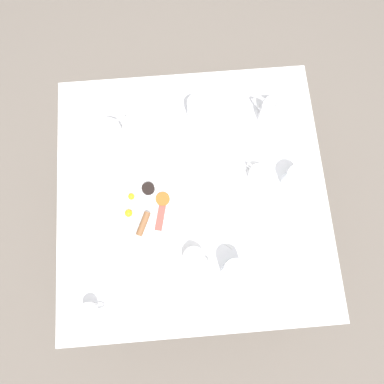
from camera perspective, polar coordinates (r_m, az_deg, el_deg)
ground_plane at (r=2.18m, az=0.00°, el=-5.12°), size 8.00×8.00×0.00m
table at (r=1.51m, az=0.00°, el=-0.87°), size 1.04×1.04×0.75m
breakfast_plate at (r=1.43m, az=-7.08°, el=-2.26°), size 0.26×0.26×0.04m
teapot_near at (r=1.49m, az=-12.50°, el=8.29°), size 0.14×0.17×0.14m
teapot_far at (r=1.53m, az=12.40°, el=11.62°), size 0.15×0.16×0.14m
teacup_with_saucer_left at (r=1.46m, az=9.99°, el=2.52°), size 0.13×0.13×0.06m
teacup_with_saucer_right at (r=1.37m, az=0.30°, el=-9.99°), size 0.13×0.13×0.06m
water_glass_tall at (r=1.45m, az=15.35°, el=1.85°), size 0.08×0.08×0.11m
water_glass_short at (r=1.34m, az=6.40°, el=-11.92°), size 0.08×0.08×0.13m
wine_glass_spare at (r=1.50m, az=0.88°, el=12.48°), size 0.08×0.08×0.12m
creamer_jug at (r=1.41m, az=-15.28°, el=-16.94°), size 0.08×0.05×0.06m
napkin_folded at (r=1.42m, az=6.46°, el=-4.78°), size 0.18×0.19×0.01m
fork_by_plate at (r=1.48m, az=0.09°, el=4.93°), size 0.16×0.03×0.00m
knife_by_plate at (r=1.40m, az=-7.37°, el=-14.88°), size 0.21×0.09×0.00m
spoon_for_tea at (r=1.46m, az=17.26°, el=-9.19°), size 0.06×0.15×0.00m
fork_spare at (r=1.60m, az=5.01°, el=14.28°), size 0.12×0.13×0.00m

